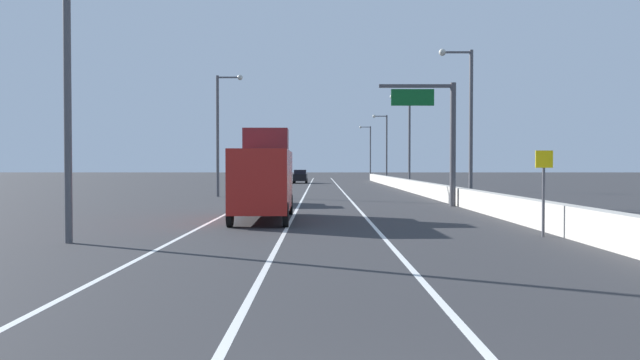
% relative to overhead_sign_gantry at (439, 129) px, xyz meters
% --- Properties ---
extents(ground_plane, '(320.00, 320.00, 0.00)m').
position_rel_overhead_sign_gantry_xyz_m(ground_plane, '(-6.64, 30.65, -4.73)').
color(ground_plane, '#2D2D30').
extents(lane_stripe_left, '(0.16, 130.00, 0.00)m').
position_rel_overhead_sign_gantry_xyz_m(lane_stripe_left, '(-12.14, 21.65, -4.73)').
color(lane_stripe_left, silver).
rests_on(lane_stripe_left, ground_plane).
extents(lane_stripe_center, '(0.16, 130.00, 0.00)m').
position_rel_overhead_sign_gantry_xyz_m(lane_stripe_center, '(-8.64, 21.65, -4.73)').
color(lane_stripe_center, silver).
rests_on(lane_stripe_center, ground_plane).
extents(lane_stripe_right, '(0.16, 130.00, 0.00)m').
position_rel_overhead_sign_gantry_xyz_m(lane_stripe_right, '(-5.14, 21.65, -4.73)').
color(lane_stripe_right, silver).
rests_on(lane_stripe_right, ground_plane).
extents(jersey_barrier_right, '(0.60, 120.00, 1.10)m').
position_rel_overhead_sign_gantry_xyz_m(jersey_barrier_right, '(1.34, 6.65, -4.18)').
color(jersey_barrier_right, '#B2ADA3').
rests_on(jersey_barrier_right, ground_plane).
extents(overhead_sign_gantry, '(4.68, 0.36, 7.50)m').
position_rel_overhead_sign_gantry_xyz_m(overhead_sign_gantry, '(0.00, 0.00, 0.00)').
color(overhead_sign_gantry, '#47474C').
rests_on(overhead_sign_gantry, ground_plane).
extents(speed_advisory_sign, '(0.60, 0.11, 3.00)m').
position_rel_overhead_sign_gantry_xyz_m(speed_advisory_sign, '(0.44, -16.21, -2.96)').
color(speed_advisory_sign, '#4C4C51').
rests_on(speed_advisory_sign, ground_plane).
extents(lamp_post_right_second, '(2.14, 0.44, 9.73)m').
position_rel_overhead_sign_gantry_xyz_m(lamp_post_right_second, '(1.81, 1.00, 0.88)').
color(lamp_post_right_second, '#4C4C51').
rests_on(lamp_post_right_second, ground_plane).
extents(lamp_post_right_third, '(2.14, 0.44, 9.73)m').
position_rel_overhead_sign_gantry_xyz_m(lamp_post_right_third, '(1.56, 25.98, 0.88)').
color(lamp_post_right_third, '#4C4C51').
rests_on(lamp_post_right_third, ground_plane).
extents(lamp_post_right_fourth, '(2.14, 0.44, 9.73)m').
position_rel_overhead_sign_gantry_xyz_m(lamp_post_right_fourth, '(1.90, 50.95, 0.88)').
color(lamp_post_right_fourth, '#4C4C51').
rests_on(lamp_post_right_fourth, ground_plane).
extents(lamp_post_right_fifth, '(2.14, 0.44, 9.73)m').
position_rel_overhead_sign_gantry_xyz_m(lamp_post_right_fifth, '(1.60, 75.93, 0.88)').
color(lamp_post_right_fifth, '#4C4C51').
rests_on(lamp_post_right_fifth, ground_plane).
extents(lamp_post_left_near, '(2.14, 0.44, 9.73)m').
position_rel_overhead_sign_gantry_xyz_m(lamp_post_left_near, '(-15.09, -17.97, 0.88)').
color(lamp_post_left_near, '#4C4C51').
rests_on(lamp_post_left_near, ground_plane).
extents(lamp_post_left_mid, '(2.14, 0.44, 9.73)m').
position_rel_overhead_sign_gantry_xyz_m(lamp_post_left_mid, '(-15.25, 12.00, 0.88)').
color(lamp_post_left_mid, '#4C4C51').
rests_on(lamp_post_left_mid, ground_plane).
extents(car_silver_0, '(1.95, 4.84, 2.01)m').
position_rel_overhead_sign_gantry_xyz_m(car_silver_0, '(-10.39, 1.47, -3.73)').
color(car_silver_0, '#B7B7BC').
rests_on(car_silver_0, ground_plane).
extents(car_green_1, '(2.10, 4.17, 1.86)m').
position_rel_overhead_sign_gantry_xyz_m(car_green_1, '(-12.90, 50.36, -3.80)').
color(car_green_1, '#196033').
rests_on(car_green_1, ground_plane).
extents(car_black_2, '(1.99, 4.40, 1.89)m').
position_rel_overhead_sign_gantry_xyz_m(car_black_2, '(-10.11, 49.97, -3.78)').
color(car_black_2, black).
rests_on(car_black_2, ground_plane).
extents(box_truck, '(2.60, 7.97, 4.25)m').
position_rel_overhead_sign_gantry_xyz_m(box_truck, '(-9.89, -9.44, -2.79)').
color(box_truck, '#A51E19').
rests_on(box_truck, ground_plane).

